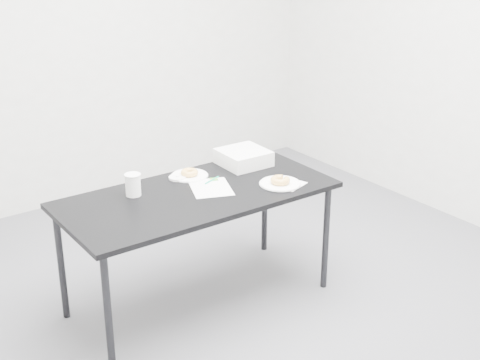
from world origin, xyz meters
TOP-DOWN VIEW (x-y plane):
  - floor at (0.00, 0.00)m, footprint 4.00×4.00m
  - wall_back at (0.00, 2.00)m, footprint 4.00×0.02m
  - table at (-0.17, 0.18)m, footprint 1.51×0.72m
  - scorecard at (-0.07, 0.19)m, footprint 0.30×0.33m
  - logo_patch at (0.01, 0.28)m, footprint 0.06×0.06m
  - pen at (-0.01, 0.27)m, footprint 0.12×0.05m
  - napkin at (0.31, -0.02)m, footprint 0.21×0.21m
  - plate_near at (0.27, -0.00)m, footprint 0.23×0.23m
  - donut_near at (0.27, -0.00)m, footprint 0.13×0.13m
  - plate_far at (-0.07, 0.41)m, footprint 0.22×0.22m
  - donut_far at (-0.07, 0.41)m, footprint 0.12×0.12m
  - coffee_cup at (-0.47, 0.35)m, footprint 0.08×0.08m
  - cup_lid at (-0.15, 0.42)m, footprint 0.10×0.10m
  - bakery_box at (0.29, 0.38)m, footprint 0.28×0.28m

SIDE VIEW (x-z plane):
  - floor at x=0.00m, z-range 0.00..0.00m
  - table at x=-0.17m, z-range 0.29..0.98m
  - scorecard at x=-0.07m, z-range 0.69..0.69m
  - napkin at x=0.31m, z-range 0.69..0.69m
  - plate_far at x=-0.07m, z-range 0.69..0.69m
  - logo_patch at x=0.01m, z-range 0.69..0.69m
  - plate_near at x=0.27m, z-range 0.69..0.70m
  - pen at x=-0.01m, z-range 0.69..0.70m
  - cup_lid at x=-0.15m, z-range 0.69..0.70m
  - donut_far at x=-0.07m, z-range 0.69..0.73m
  - donut_near at x=0.27m, z-range 0.70..0.73m
  - bakery_box at x=0.29m, z-range 0.69..0.78m
  - coffee_cup at x=-0.47m, z-range 0.69..0.81m
  - wall_back at x=0.00m, z-range 0.00..2.70m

